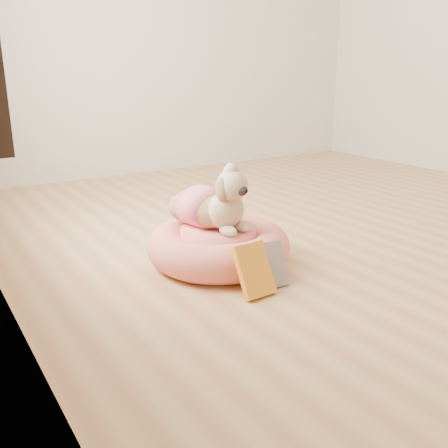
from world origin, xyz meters
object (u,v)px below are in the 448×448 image
dog (212,193)px  book_yellow (254,270)px  pet_bed (219,246)px  book_white (272,265)px

dog → book_yellow: 0.49m
pet_bed → dog: size_ratio=1.52×
dog → book_yellow: bearing=-108.9°
dog → book_white: bearing=-91.1°
book_yellow → book_white: bearing=14.0°
book_white → book_yellow: bearing=-157.7°
book_yellow → dog: bearing=80.3°
pet_bed → book_yellow: book_yellow is taller
book_white → pet_bed: bearing=104.4°
pet_bed → book_white: 0.36m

